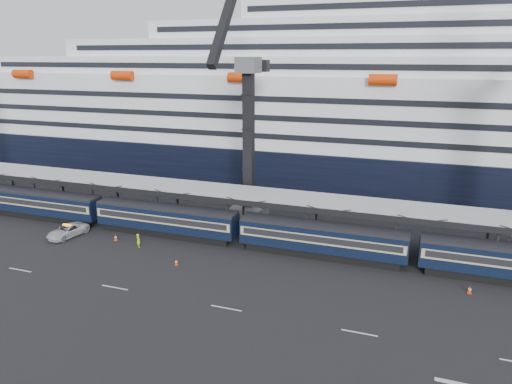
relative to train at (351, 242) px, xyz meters
The scene contains 11 objects.
ground 11.25m from the train, 65.06° to the right, with size 260.00×260.00×0.00m, color black.
lane_markings 20.02m from the train, 49.95° to the right, with size 111.00×4.27×0.02m.
train is the anchor object (origin of this frame).
canopy 6.85m from the train, 40.71° to the left, with size 130.00×6.25×5.53m.
cruise_ship 37.56m from the train, 84.34° to the left, with size 214.09×28.84×34.00m.
crane_dark_near 20.10m from the train, 150.76° to the left, with size 4.50×17.75×35.08m.
pickup_truck 35.39m from the train, behind, with size 2.48×5.38×1.50m, color #B2B6BA.
worker 25.10m from the train, 169.58° to the right, with size 0.62×0.41×1.70m, color #D9FF0D.
traffic_cone_b 28.79m from the train, behind, with size 0.42×0.42×0.84m.
traffic_cone_c 19.55m from the train, 157.39° to the right, with size 0.37×0.37×0.75m.
traffic_cone_d 12.72m from the train, 17.62° to the right, with size 0.41×0.41×0.81m.
Camera 1 is at (0.48, -38.01, 22.19)m, focal length 32.00 mm.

